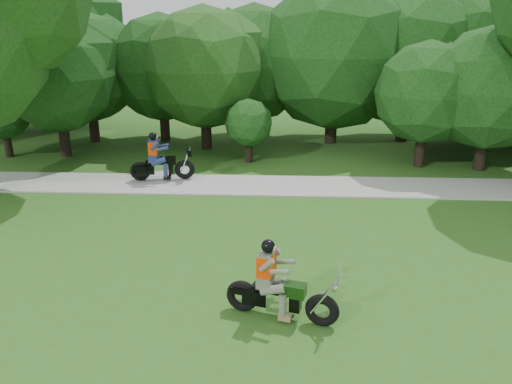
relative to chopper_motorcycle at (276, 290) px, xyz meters
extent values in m
plane|color=#305A19|center=(0.47, 0.02, -0.59)|extent=(100.00, 100.00, 0.00)
cube|color=gray|center=(0.47, 8.02, -0.56)|extent=(60.00, 2.20, 0.06)
cylinder|color=black|center=(-8.70, 14.42, 0.31)|extent=(0.45, 0.45, 1.80)
sphere|color=black|center=(-8.70, 14.42, 2.81)|extent=(4.94, 4.94, 4.94)
cylinder|color=black|center=(-1.21, 15.49, 0.31)|extent=(0.47, 0.47, 1.80)
sphere|color=black|center=(-1.21, 15.49, 2.95)|extent=(5.37, 5.37, 5.37)
cylinder|color=black|center=(-11.59, 17.15, 0.31)|extent=(0.57, 0.57, 1.80)
sphere|color=black|center=(-11.59, 17.15, 3.60)|extent=(7.34, 7.34, 7.34)
cylinder|color=black|center=(8.90, 15.73, 0.31)|extent=(0.54, 0.54, 1.80)
sphere|color=black|center=(8.90, 15.73, 3.40)|extent=(6.74, 6.74, 6.74)
cylinder|color=black|center=(-1.20, 11.15, -0.10)|extent=(0.30, 0.30, 0.97)
sphere|color=black|center=(-1.20, 11.15, 1.01)|extent=(1.92, 1.92, 1.92)
cylinder|color=black|center=(-3.24, 13.36, 0.31)|extent=(0.46, 0.46, 1.80)
sphere|color=#194A15|center=(-3.24, 13.36, 2.91)|extent=(5.23, 5.23, 5.23)
cylinder|color=black|center=(2.41, 14.73, 0.31)|extent=(0.54, 0.54, 1.80)
sphere|color=black|center=(2.41, 14.73, 3.43)|extent=(6.82, 6.82, 6.82)
cylinder|color=black|center=(5.50, 10.82, 0.21)|extent=(0.39, 0.39, 1.59)
sphere|color=black|center=(5.50, 10.82, 2.27)|extent=(3.88, 3.88, 3.88)
cylinder|color=black|center=(-8.98, 11.74, 0.31)|extent=(0.43, 0.43, 1.80)
sphere|color=black|center=(-8.98, 11.74, 2.71)|extent=(4.62, 4.62, 4.62)
cylinder|color=black|center=(-5.40, 14.71, 0.31)|extent=(0.44, 0.44, 1.80)
sphere|color=black|center=(-5.40, 14.71, 2.80)|extent=(4.88, 4.88, 4.88)
cylinder|color=black|center=(5.80, 15.27, 0.31)|extent=(0.52, 0.52, 1.80)
sphere|color=black|center=(5.80, 15.27, 3.29)|extent=(6.40, 6.40, 6.40)
cylinder|color=black|center=(7.68, 10.46, 0.20)|extent=(0.43, 0.43, 1.58)
sphere|color=black|center=(7.68, 10.46, 2.48)|extent=(4.56, 4.56, 4.56)
cylinder|color=black|center=(-11.32, 11.49, -0.01)|extent=(0.31, 0.31, 1.15)
sphere|color=black|center=(-11.32, 11.49, 1.29)|extent=(2.25, 2.25, 2.25)
torus|color=black|center=(-0.65, 0.19, -0.26)|extent=(0.68, 0.36, 0.65)
torus|color=black|center=(0.87, -0.25, -0.26)|extent=(0.68, 0.36, 0.65)
cube|color=black|center=(-0.08, 0.02, -0.22)|extent=(1.16, 0.53, 0.30)
cube|color=silver|center=(0.07, -0.02, -0.22)|extent=(0.52, 0.43, 0.37)
cube|color=black|center=(0.32, -0.09, 0.06)|extent=(0.54, 0.40, 0.24)
cube|color=black|center=(-0.20, 0.06, 0.02)|extent=(0.55, 0.42, 0.09)
cylinder|color=silver|center=(0.90, -0.26, 0.06)|extent=(0.49, 0.18, 0.77)
cylinder|color=silver|center=(1.11, -0.32, 0.46)|extent=(0.20, 0.58, 0.03)
cube|color=#59614F|center=(-0.20, 0.06, 0.15)|extent=(0.37, 0.42, 0.22)
cube|color=#59614F|center=(-0.18, 0.05, 0.49)|extent=(0.34, 0.44, 0.52)
cube|color=#F73704|center=(-0.18, 0.05, 0.51)|extent=(0.38, 0.49, 0.41)
sphere|color=black|center=(-0.15, 0.04, 0.88)|extent=(0.26, 0.26, 0.26)
torus|color=black|center=(-4.86, 8.27, -0.18)|extent=(0.73, 0.32, 0.70)
torus|color=black|center=(-3.33, 8.54, -0.18)|extent=(0.73, 0.32, 0.70)
cube|color=black|center=(-4.28, 8.37, -0.13)|extent=(1.15, 0.44, 0.32)
cube|color=silver|center=(-4.12, 8.40, -0.13)|extent=(0.53, 0.42, 0.40)
cube|color=black|center=(-3.88, 8.44, 0.17)|extent=(0.57, 0.39, 0.26)
cube|color=black|center=(-4.40, 8.35, 0.13)|extent=(0.57, 0.41, 0.10)
cylinder|color=silver|center=(-3.29, 8.55, 0.17)|extent=(0.40, 0.11, 0.90)
cylinder|color=silver|center=(-3.12, 8.58, 0.60)|extent=(0.15, 0.64, 0.04)
cube|color=black|center=(-4.77, 8.06, -0.13)|extent=(0.44, 0.19, 0.34)
cube|color=black|center=(-4.85, 8.49, -0.13)|extent=(0.44, 0.19, 0.34)
cube|color=navy|center=(-4.40, 8.35, 0.27)|extent=(0.36, 0.43, 0.24)
cube|color=navy|center=(-4.38, 8.35, 0.63)|extent=(0.33, 0.46, 0.56)
cube|color=#F73704|center=(-4.38, 8.35, 0.65)|extent=(0.37, 0.51, 0.44)
sphere|color=black|center=(-4.35, 8.36, 1.06)|extent=(0.28, 0.28, 0.28)
camera|label=1|loc=(0.03, -8.34, 4.82)|focal=35.00mm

